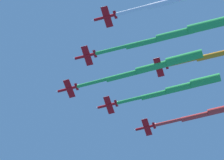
% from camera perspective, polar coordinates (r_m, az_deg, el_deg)
% --- Properties ---
extents(jet_lead, '(29.96, 58.36, 4.29)m').
position_cam_1_polar(jet_lead, '(218.60, 4.46, 1.43)').
color(jet_lead, red).
extents(jet_port_inner, '(27.96, 57.39, 4.29)m').
position_cam_1_polar(jet_port_inner, '(209.46, 6.65, 4.86)').
color(jet_port_inner, red).
extents(jet_starboard_inner, '(26.32, 50.97, 4.35)m').
position_cam_1_polar(jet_starboard_inner, '(227.50, 7.18, -0.79)').
color(jet_starboard_inner, red).
extents(jet_starboard_mid, '(28.21, 54.45, 4.32)m').
position_cam_1_polar(jet_starboard_mid, '(233.65, 11.71, -2.99)').
color(jet_starboard_mid, red).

